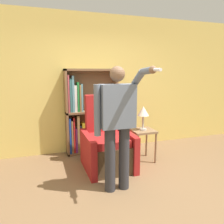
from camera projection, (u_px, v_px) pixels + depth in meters
The scene contains 7 objects.
ground_plane at pixel (137, 197), 2.93m from camera, with size 14.00×14.00×0.00m, color brown.
wall_back at pixel (97, 84), 4.56m from camera, with size 8.00×0.06×2.80m.
bookcase at pixel (85, 114), 4.43m from camera, with size 1.05×0.28×1.71m.
armchair at pixel (107, 146), 3.82m from camera, with size 0.80×0.89×1.25m.
person_standing at pixel (117, 121), 2.95m from camera, with size 0.61×0.78×1.73m.
side_table at pixel (143, 136), 4.06m from camera, with size 0.42×0.42×0.60m.
table_lamp at pixel (143, 112), 3.97m from camera, with size 0.21×0.21×0.44m.
Camera 1 is at (-1.17, -2.42, 1.67)m, focal length 35.00 mm.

